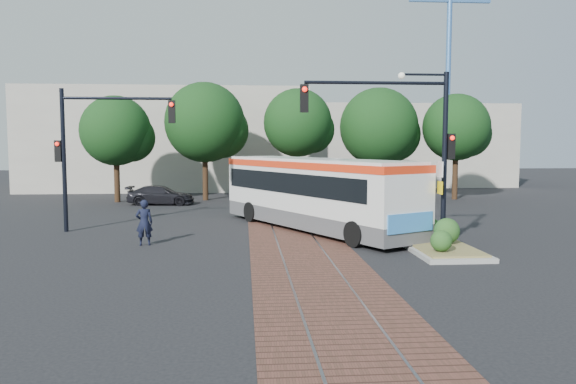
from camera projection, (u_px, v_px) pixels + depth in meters
name	position (u px, v px, depth m)	size (l,w,h in m)	color
ground	(299.00, 245.00, 20.51)	(120.00, 120.00, 0.00)	black
trackbed	(290.00, 229.00, 24.48)	(3.60, 40.00, 0.02)	brown
tree_row	(293.00, 126.00, 36.48)	(26.40, 5.60, 7.67)	#382314
warehouses	(260.00, 142.00, 48.68)	(40.00, 13.00, 8.00)	#ADA899
crane	(448.00, 70.00, 54.74)	(8.00, 0.50, 18.00)	#3F72B2
city_bus	(314.00, 190.00, 24.09)	(7.53, 11.27, 3.07)	#49494C
traffic_island	(436.00, 239.00, 19.96)	(2.20, 5.20, 1.13)	gray
signal_pole_main	(411.00, 131.00, 19.65)	(5.49, 0.46, 6.00)	black
signal_pole_left	(91.00, 140.00, 23.48)	(4.99, 0.34, 6.00)	black
officer	(144.00, 223.00, 20.47)	(0.61, 0.40, 1.68)	black
parked_car	(161.00, 195.00, 34.03)	(1.63, 4.00, 1.16)	black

